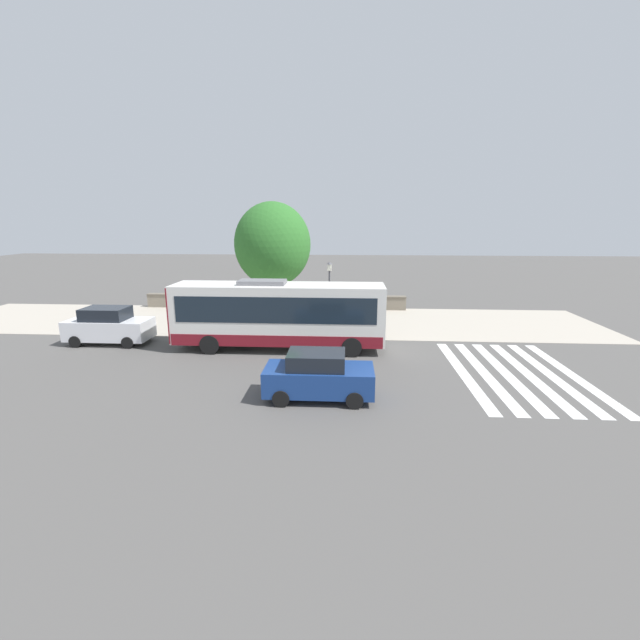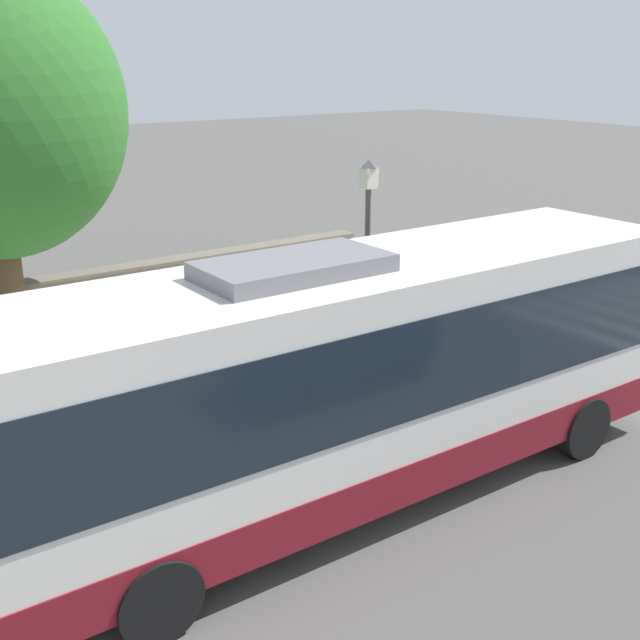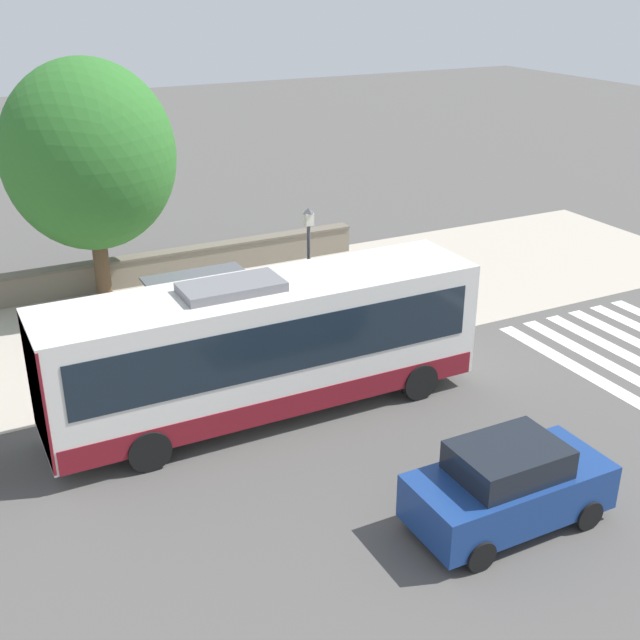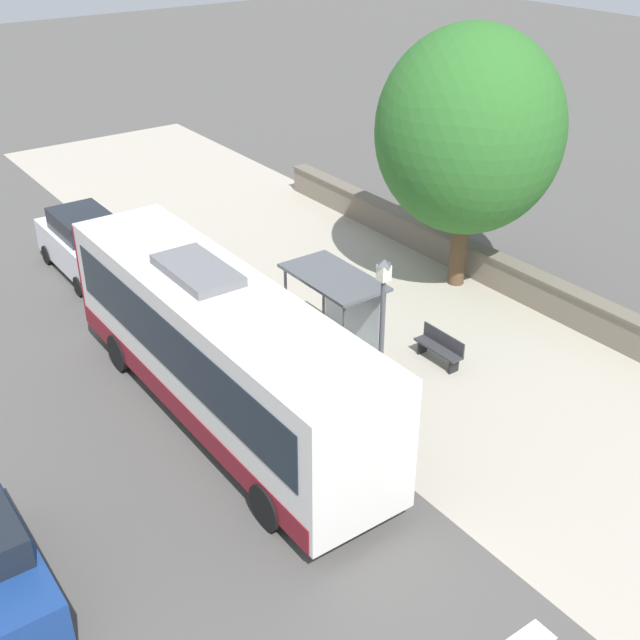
{
  "view_description": "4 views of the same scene",
  "coord_description": "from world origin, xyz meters",
  "px_view_note": "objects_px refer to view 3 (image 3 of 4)",
  "views": [
    {
      "loc": [
        23.56,
        5.49,
        6.71
      ],
      "look_at": [
        0.94,
        4.08,
        1.37
      ],
      "focal_mm": 24.0,
      "sensor_mm": 36.0,
      "label": 1
    },
    {
      "loc": [
        9.95,
        -4.18,
        6.08
      ],
      "look_at": [
        -1.29,
        3.82,
        1.48
      ],
      "focal_mm": 45.0,
      "sensor_mm": 36.0,
      "label": 2
    },
    {
      "loc": [
        18.4,
        -4.95,
        10.35
      ],
      "look_at": [
        -0.96,
        4.94,
        0.85
      ],
      "focal_mm": 45.0,
      "sensor_mm": 36.0,
      "label": 3
    },
    {
      "loc": [
        9.29,
        16.22,
        11.49
      ],
      "look_at": [
        -0.9,
        2.08,
        1.76
      ],
      "focal_mm": 45.0,
      "sensor_mm": 36.0,
      "label": 4
    }
  ],
  "objects_px": {
    "bus": "(265,345)",
    "bench": "(231,307)",
    "street_lamp_near": "(309,269)",
    "parked_car_far_lane": "(508,486)",
    "bus_shelter": "(197,291)",
    "pedestrian": "(385,322)",
    "shade_tree": "(89,156)"
  },
  "relations": [
    {
      "from": "bus_shelter",
      "to": "pedestrian",
      "type": "xyz_separation_m",
      "value": [
        2.2,
        4.89,
        -1.06
      ]
    },
    {
      "from": "shade_tree",
      "to": "parked_car_far_lane",
      "type": "bearing_deg",
      "value": 15.41
    },
    {
      "from": "bus",
      "to": "parked_car_far_lane",
      "type": "distance_m",
      "value": 6.89
    },
    {
      "from": "bench",
      "to": "street_lamp_near",
      "type": "distance_m",
      "value": 3.98
    },
    {
      "from": "bus_shelter",
      "to": "shade_tree",
      "type": "relative_size",
      "value": 0.36
    },
    {
      "from": "parked_car_far_lane",
      "to": "bench",
      "type": "bearing_deg",
      "value": -174.4
    },
    {
      "from": "bus",
      "to": "bench",
      "type": "xyz_separation_m",
      "value": [
        -5.86,
        1.33,
        -1.43
      ]
    },
    {
      "from": "pedestrian",
      "to": "shade_tree",
      "type": "xyz_separation_m",
      "value": [
        -8.0,
        -6.31,
        3.92
      ]
    },
    {
      "from": "street_lamp_near",
      "to": "parked_car_far_lane",
      "type": "height_order",
      "value": "street_lamp_near"
    },
    {
      "from": "bus",
      "to": "street_lamp_near",
      "type": "relative_size",
      "value": 2.51
    },
    {
      "from": "bench",
      "to": "bus",
      "type": "bearing_deg",
      "value": -12.74
    },
    {
      "from": "pedestrian",
      "to": "street_lamp_near",
      "type": "bearing_deg",
      "value": -121.26
    },
    {
      "from": "bus_shelter",
      "to": "street_lamp_near",
      "type": "height_order",
      "value": "street_lamp_near"
    },
    {
      "from": "bus_shelter",
      "to": "bench",
      "type": "bearing_deg",
      "value": 139.53
    },
    {
      "from": "bus",
      "to": "bench",
      "type": "relative_size",
      "value": 7.22
    },
    {
      "from": "pedestrian",
      "to": "parked_car_far_lane",
      "type": "relative_size",
      "value": 0.41
    },
    {
      "from": "bus_shelter",
      "to": "bench",
      "type": "relative_size",
      "value": 1.9
    },
    {
      "from": "bus_shelter",
      "to": "parked_car_far_lane",
      "type": "bearing_deg",
      "value": 16.37
    },
    {
      "from": "street_lamp_near",
      "to": "parked_car_far_lane",
      "type": "bearing_deg",
      "value": -0.22
    },
    {
      "from": "street_lamp_near",
      "to": "shade_tree",
      "type": "relative_size",
      "value": 0.55
    },
    {
      "from": "bench",
      "to": "parked_car_far_lane",
      "type": "bearing_deg",
      "value": 5.6
    },
    {
      "from": "shade_tree",
      "to": "bench",
      "type": "bearing_deg",
      "value": 40.64
    },
    {
      "from": "bus",
      "to": "bench",
      "type": "bearing_deg",
      "value": 167.26
    },
    {
      "from": "bus",
      "to": "pedestrian",
      "type": "distance_m",
      "value": 4.8
    },
    {
      "from": "bus_shelter",
      "to": "parked_car_far_lane",
      "type": "relative_size",
      "value": 0.7
    },
    {
      "from": "bus_shelter",
      "to": "street_lamp_near",
      "type": "xyz_separation_m",
      "value": [
        1.06,
        3.01,
        0.52
      ]
    },
    {
      "from": "bus",
      "to": "shade_tree",
      "type": "xyz_separation_m",
      "value": [
        -9.58,
        -1.87,
        3.03
      ]
    },
    {
      "from": "bench",
      "to": "parked_car_far_lane",
      "type": "height_order",
      "value": "parked_car_far_lane"
    },
    {
      "from": "bench",
      "to": "bus_shelter",
      "type": "bearing_deg",
      "value": -40.47
    },
    {
      "from": "bus_shelter",
      "to": "street_lamp_near",
      "type": "bearing_deg",
      "value": 70.59
    },
    {
      "from": "street_lamp_near",
      "to": "bus_shelter",
      "type": "bearing_deg",
      "value": -109.41
    },
    {
      "from": "pedestrian",
      "to": "bench",
      "type": "xyz_separation_m",
      "value": [
        -4.28,
        -3.11,
        -0.53
      ]
    }
  ]
}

